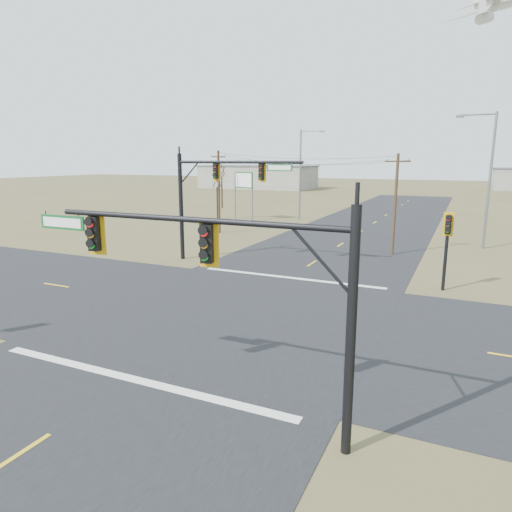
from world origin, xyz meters
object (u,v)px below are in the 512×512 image
(mast_arm_far, at_px, (214,185))
(streetlight_c, at_px, (302,170))
(utility_pole_far, at_px, (219,190))
(bare_tree_a, at_px, (217,179))
(utility_pole_near, at_px, (395,202))
(highway_sign, at_px, (244,186))
(bare_tree_b, at_px, (222,169))
(pedestal_signal_ne, at_px, (447,234))
(mast_arm_near, at_px, (208,261))
(streetlight_a, at_px, (487,173))

(mast_arm_far, height_order, streetlight_c, streetlight_c)
(utility_pole_far, bearing_deg, bare_tree_a, 120.67)
(utility_pole_near, xyz_separation_m, highway_sign, (-19.94, 13.89, 0.04))
(utility_pole_near, distance_m, bare_tree_b, 38.52)
(mast_arm_far, height_order, pedestal_signal_ne, mast_arm_far)
(mast_arm_near, distance_m, utility_pole_far, 34.03)
(mast_arm_near, bearing_deg, utility_pole_near, 74.45)
(mast_arm_near, distance_m, streetlight_a, 32.81)
(utility_pole_far, distance_m, bare_tree_a, 10.57)
(bare_tree_b, bearing_deg, utility_pole_far, -61.59)
(streetlight_a, bearing_deg, utility_pole_near, -147.46)
(mast_arm_near, distance_m, bare_tree_a, 44.57)
(pedestal_signal_ne, bearing_deg, highway_sign, 133.88)
(mast_arm_far, distance_m, bare_tree_a, 24.08)
(utility_pole_far, bearing_deg, bare_tree_b, 118.41)
(mast_arm_far, relative_size, streetlight_c, 0.88)
(pedestal_signal_ne, relative_size, bare_tree_a, 0.72)
(mast_arm_far, relative_size, utility_pole_near, 1.23)
(mast_arm_far, relative_size, streetlight_a, 0.86)
(mast_arm_near, bearing_deg, pedestal_signal_ne, 59.33)
(pedestal_signal_ne, height_order, bare_tree_a, bare_tree_a)
(highway_sign, bearing_deg, pedestal_signal_ne, -21.68)
(bare_tree_b, bearing_deg, mast_arm_near, -61.27)
(mast_arm_near, height_order, streetlight_c, streetlight_c)
(utility_pole_far, distance_m, streetlight_a, 24.15)
(utility_pole_near, bearing_deg, highway_sign, 145.15)
(mast_arm_far, height_order, bare_tree_b, mast_arm_far)
(mast_arm_near, xyz_separation_m, streetlight_a, (7.51, 31.90, 1.59))
(mast_arm_far, distance_m, bare_tree_b, 37.79)
(bare_tree_a, distance_m, bare_tree_b, 13.75)
(highway_sign, bearing_deg, mast_arm_far, -46.63)
(streetlight_c, xyz_separation_m, bare_tree_a, (-9.32, -4.72, -1.10))
(highway_sign, bearing_deg, utility_pole_far, -55.36)
(streetlight_a, height_order, streetlight_c, streetlight_a)
(mast_arm_near, relative_size, bare_tree_b, 1.41)
(streetlight_a, distance_m, bare_tree_b, 40.38)
(mast_arm_far, distance_m, streetlight_a, 22.57)
(bare_tree_a, height_order, bare_tree_b, bare_tree_b)
(pedestal_signal_ne, distance_m, streetlight_c, 32.30)
(mast_arm_near, xyz_separation_m, utility_pole_far, (-16.47, 29.77, -0.34))
(pedestal_signal_ne, bearing_deg, utility_pole_near, 112.11)
(utility_pole_far, xyz_separation_m, highway_sign, (-2.27, 10.16, -0.15))
(pedestal_signal_ne, bearing_deg, streetlight_a, 79.61)
(mast_arm_near, relative_size, highway_sign, 1.76)
(mast_arm_near, relative_size, utility_pole_far, 1.26)
(pedestal_signal_ne, xyz_separation_m, utility_pole_near, (-4.20, 9.21, 0.83))
(utility_pole_near, relative_size, streetlight_c, 0.72)
(pedestal_signal_ne, bearing_deg, streetlight_c, 121.47)
(mast_arm_near, relative_size, mast_arm_far, 1.08)
(mast_arm_far, xyz_separation_m, bare_tree_b, (-17.90, 33.28, 0.30))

